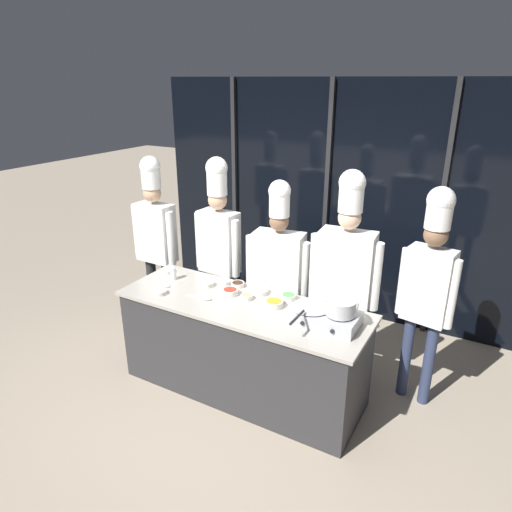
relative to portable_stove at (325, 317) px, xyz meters
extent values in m
plane|color=gray|center=(-0.75, -0.02, -0.94)|extent=(24.00, 24.00, 0.00)
cube|color=black|center=(-0.75, 1.93, 0.41)|extent=(4.41, 0.04, 2.70)
cube|color=#232326|center=(-2.00, 1.89, 0.41)|extent=(0.05, 0.05, 2.70)
cube|color=#232326|center=(-0.75, 1.89, 0.41)|extent=(0.05, 0.05, 2.70)
cube|color=#232326|center=(0.50, 1.89, 0.41)|extent=(0.05, 0.05, 2.70)
cube|color=#2D2D30|center=(-0.75, -0.02, -0.51)|extent=(2.16, 0.72, 0.85)
cube|color=#A39E93|center=(-0.75, -0.02, -0.07)|extent=(2.22, 0.76, 0.03)
cube|color=#B2B5BA|center=(0.00, 0.00, 0.00)|extent=(0.52, 0.31, 0.11)
cylinder|color=black|center=(-0.12, 0.00, 0.06)|extent=(0.21, 0.21, 0.01)
cylinder|color=black|center=(-0.12, -0.16, 0.00)|extent=(0.03, 0.01, 0.03)
cylinder|color=black|center=(0.12, 0.00, 0.06)|extent=(0.21, 0.21, 0.01)
cylinder|color=black|center=(0.12, -0.16, 0.00)|extent=(0.03, 0.01, 0.03)
cylinder|color=#ADAFB5|center=(-0.12, 0.00, 0.07)|extent=(0.29, 0.29, 0.01)
cone|color=#ADAFB5|center=(-0.12, 0.00, 0.09)|extent=(0.31, 0.31, 0.05)
cylinder|color=black|center=(-0.12, -0.26, 0.10)|extent=(0.02, 0.24, 0.02)
cylinder|color=#B7BABF|center=(0.12, 0.00, 0.12)|extent=(0.23, 0.23, 0.12)
torus|color=#B7BABF|center=(0.12, 0.00, 0.18)|extent=(0.23, 0.23, 0.01)
torus|color=#B7BABF|center=(-0.01, 0.00, 0.16)|extent=(0.01, 0.05, 0.05)
torus|color=#B7BABF|center=(0.25, 0.00, 0.16)|extent=(0.01, 0.05, 0.05)
cylinder|color=white|center=(-1.58, 0.09, 0.00)|extent=(0.05, 0.05, 0.12)
cone|color=white|center=(-1.58, 0.09, 0.08)|extent=(0.05, 0.05, 0.03)
cylinder|color=silver|center=(-0.71, 0.23, -0.04)|extent=(0.15, 0.15, 0.04)
torus|color=silver|center=(-0.71, 0.23, -0.02)|extent=(0.15, 0.15, 0.01)
cylinder|color=white|center=(-0.71, 0.23, -0.03)|extent=(0.12, 0.12, 0.02)
cylinder|color=silver|center=(-1.21, 0.12, -0.04)|extent=(0.12, 0.12, 0.04)
torus|color=silver|center=(-1.21, 0.12, -0.02)|extent=(0.13, 0.13, 0.01)
cylinder|color=#EAA893|center=(-1.21, 0.12, -0.03)|extent=(0.10, 0.10, 0.02)
cylinder|color=silver|center=(-1.08, 0.22, -0.04)|extent=(0.10, 0.10, 0.04)
torus|color=silver|center=(-1.08, 0.22, -0.01)|extent=(0.10, 0.10, 0.01)
cylinder|color=beige|center=(-1.08, 0.22, -0.02)|extent=(0.08, 0.08, 0.02)
cylinder|color=silver|center=(-0.43, 0.24, -0.03)|extent=(0.13, 0.13, 0.05)
torus|color=silver|center=(-0.43, 0.24, -0.01)|extent=(0.13, 0.13, 0.01)
cylinder|color=#4C9E47|center=(-0.43, 0.24, -0.02)|extent=(0.11, 0.11, 0.03)
cylinder|color=silver|center=(-0.96, 0.25, -0.04)|extent=(0.12, 0.12, 0.04)
torus|color=silver|center=(-0.96, 0.25, -0.02)|extent=(0.13, 0.13, 0.01)
cylinder|color=#382319|center=(-0.96, 0.25, -0.03)|extent=(0.10, 0.10, 0.02)
cylinder|color=silver|center=(-0.93, 0.07, -0.03)|extent=(0.14, 0.14, 0.05)
torus|color=silver|center=(-0.93, 0.07, -0.01)|extent=(0.15, 0.15, 0.01)
cylinder|color=#B22D1E|center=(-0.93, 0.07, -0.02)|extent=(0.12, 0.12, 0.03)
cylinder|color=silver|center=(-0.48, 0.06, -0.03)|extent=(0.16, 0.16, 0.05)
torus|color=silver|center=(-0.48, 0.06, 0.00)|extent=(0.16, 0.16, 0.01)
cylinder|color=orange|center=(-0.48, 0.06, -0.02)|extent=(0.13, 0.13, 0.03)
cylinder|color=silver|center=(-0.75, 0.07, -0.04)|extent=(0.11, 0.11, 0.04)
torus|color=silver|center=(-0.75, 0.07, -0.02)|extent=(0.11, 0.11, 0.01)
cylinder|color=#9E896B|center=(-0.75, 0.07, -0.03)|extent=(0.09, 0.09, 0.02)
cylinder|color=silver|center=(-1.48, -0.23, -0.04)|extent=(0.12, 0.12, 0.03)
torus|color=silver|center=(-1.48, -0.23, -0.02)|extent=(0.13, 0.13, 0.01)
cylinder|color=silver|center=(-1.48, -0.23, -0.03)|extent=(0.10, 0.10, 0.02)
cylinder|color=silver|center=(-1.74, 0.18, -0.04)|extent=(0.13, 0.13, 0.03)
torus|color=silver|center=(-1.74, 0.18, -0.02)|extent=(0.14, 0.14, 0.01)
cylinder|color=silver|center=(-1.74, 0.18, -0.03)|extent=(0.11, 0.11, 0.02)
cube|color=#B2B5BA|center=(-1.62, -0.05, -0.05)|extent=(0.14, 0.05, 0.01)
ellipsoid|color=#B2B5BA|center=(-1.52, -0.07, -0.05)|extent=(0.07, 0.05, 0.02)
cube|color=#B2B5BA|center=(-1.18, -0.12, -0.05)|extent=(0.18, 0.03, 0.01)
ellipsoid|color=#B2B5BA|center=(-1.05, -0.10, -0.05)|extent=(0.09, 0.06, 0.02)
cylinder|color=#232326|center=(-2.09, 0.57, -0.54)|extent=(0.11, 0.11, 0.79)
cylinder|color=#232326|center=(-2.32, 0.57, -0.54)|extent=(0.11, 0.11, 0.79)
cube|color=white|center=(-2.20, 0.57, 0.17)|extent=(0.43, 0.23, 0.64)
cylinder|color=white|center=(-1.97, 0.53, 0.15)|extent=(0.09, 0.09, 0.59)
cylinder|color=white|center=(-2.44, 0.54, 0.15)|extent=(0.09, 0.09, 0.59)
sphere|color=tan|center=(-2.20, 0.57, 0.61)|extent=(0.19, 0.19, 0.19)
cylinder|color=white|center=(-2.20, 0.57, 0.78)|extent=(0.20, 0.20, 0.23)
sphere|color=white|center=(-2.20, 0.57, 0.89)|extent=(0.21, 0.21, 0.21)
cylinder|color=#4C4C51|center=(-1.31, 0.63, -0.54)|extent=(0.11, 0.11, 0.80)
cylinder|color=#4C4C51|center=(-1.53, 0.65, -0.54)|extent=(0.11, 0.11, 0.80)
cube|color=white|center=(-1.42, 0.64, 0.18)|extent=(0.42, 0.24, 0.64)
cylinder|color=white|center=(-1.19, 0.59, 0.16)|extent=(0.08, 0.08, 0.59)
cylinder|color=white|center=(-1.65, 0.62, 0.16)|extent=(0.08, 0.08, 0.59)
sphere|color=tan|center=(-1.42, 0.64, 0.62)|extent=(0.19, 0.19, 0.19)
cylinder|color=white|center=(-1.42, 0.64, 0.80)|extent=(0.20, 0.20, 0.27)
sphere|color=white|center=(-1.42, 0.64, 0.94)|extent=(0.22, 0.22, 0.22)
cylinder|color=#2D3856|center=(-0.57, 0.59, -0.57)|extent=(0.12, 0.12, 0.75)
cylinder|color=#2D3856|center=(-0.83, 0.56, -0.57)|extent=(0.12, 0.12, 0.75)
cube|color=white|center=(-0.70, 0.57, 0.11)|extent=(0.50, 0.31, 0.60)
cylinder|color=white|center=(-0.44, 0.57, 0.09)|extent=(0.09, 0.09, 0.56)
cylinder|color=white|center=(-0.96, 0.50, 0.09)|extent=(0.09, 0.09, 0.56)
sphere|color=brown|center=(-0.70, 0.57, 0.52)|extent=(0.18, 0.18, 0.18)
cylinder|color=white|center=(-0.70, 0.57, 0.69)|extent=(0.19, 0.19, 0.23)
sphere|color=white|center=(-0.70, 0.57, 0.81)|extent=(0.20, 0.20, 0.20)
cylinder|color=#2D3856|center=(0.09, 0.58, -0.53)|extent=(0.12, 0.12, 0.82)
cylinder|color=#2D3856|center=(-0.17, 0.56, -0.53)|extent=(0.12, 0.12, 0.82)
cube|color=white|center=(-0.04, 0.57, 0.20)|extent=(0.49, 0.28, 0.66)
cylinder|color=white|center=(0.23, 0.55, 0.18)|extent=(0.09, 0.09, 0.61)
cylinder|color=white|center=(-0.30, 0.51, 0.18)|extent=(0.09, 0.09, 0.61)
sphere|color=beige|center=(-0.04, 0.57, 0.66)|extent=(0.19, 0.19, 0.19)
cylinder|color=white|center=(-0.04, 0.57, 0.83)|extent=(0.20, 0.20, 0.24)
sphere|color=white|center=(-0.04, 0.57, 0.95)|extent=(0.22, 0.22, 0.22)
cylinder|color=#2D3856|center=(0.74, 0.61, -0.55)|extent=(0.09, 0.09, 0.79)
cylinder|color=#2D3856|center=(0.54, 0.64, -0.55)|extent=(0.09, 0.09, 0.79)
cube|color=white|center=(0.64, 0.63, 0.17)|extent=(0.39, 0.25, 0.64)
cylinder|color=white|center=(0.83, 0.56, 0.16)|extent=(0.07, 0.07, 0.59)
cylinder|color=white|center=(0.44, 0.63, 0.16)|extent=(0.07, 0.07, 0.59)
sphere|color=brown|center=(0.64, 0.63, 0.60)|extent=(0.19, 0.19, 0.19)
cylinder|color=white|center=(0.64, 0.63, 0.77)|extent=(0.20, 0.20, 0.22)
sphere|color=white|center=(0.64, 0.63, 0.88)|extent=(0.21, 0.21, 0.21)
camera|label=1|loc=(1.08, -3.00, 1.75)|focal=32.00mm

